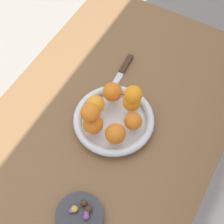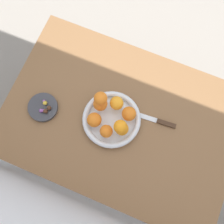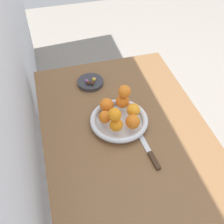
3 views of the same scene
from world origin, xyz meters
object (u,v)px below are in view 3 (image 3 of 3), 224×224
object	(u,v)px
orange_3	(107,105)
orange_1	(133,110)
orange_5	(116,125)
orange_6	(124,91)
orange_7	(115,115)
orange_4	(105,117)
candy_ball_1	(87,81)
candy_ball_0	(94,79)
dining_table	(125,141)
orange_0	(133,122)
candy_ball_4	(95,79)
candy_ball_5	(88,82)
candy_ball_2	(88,83)
candy_ball_3	(93,83)
knife	(148,149)
orange_2	(122,101)
candy_dish	(90,82)
fruit_bowl	(119,121)

from	to	relation	value
orange_3	orange_1	bearing A→B (deg)	-119.44
orange_5	orange_6	bearing A→B (deg)	-29.84
orange_5	orange_7	size ratio (longest dim) A/B	1.02
orange_4	candy_ball_1	size ratio (longest dim) A/B	3.23
orange_1	candy_ball_0	world-z (taller)	orange_1
dining_table	orange_5	size ratio (longest dim) A/B	18.37
orange_0	candy_ball_4	xyz separation A→B (m)	(0.39, 0.08, -0.04)
orange_3	candy_ball_5	xyz separation A→B (m)	(0.24, 0.04, -0.04)
dining_table	candy_ball_0	size ratio (longest dim) A/B	53.70
candy_ball_2	candy_ball_3	size ratio (longest dim) A/B	1.04
orange_1	knife	distance (m)	0.20
orange_3	orange_5	world-z (taller)	orange_3
orange_7	candy_ball_2	xyz separation A→B (m)	(0.35, 0.05, -0.10)
candy_ball_4	orange_6	bearing A→B (deg)	-161.52
orange_4	orange_3	bearing A→B (deg)	-20.79
orange_0	knife	xyz separation A→B (m)	(-0.11, -0.04, -0.07)
orange_2	candy_ball_1	distance (m)	0.28
orange_4	orange_1	bearing A→B (deg)	-87.20
orange_1	orange_6	world-z (taller)	orange_6
candy_ball_2	candy_dish	bearing A→B (deg)	-31.58
candy_dish	orange_0	distance (m)	0.41
orange_5	candy_ball_0	bearing A→B (deg)	2.53
fruit_bowl	orange_0	xyz separation A→B (m)	(-0.07, -0.04, 0.05)
candy_ball_1	candy_ball_2	world-z (taller)	candy_ball_2
candy_ball_0	candy_ball_2	size ratio (longest dim) A/B	0.95
orange_1	candy_ball_1	distance (m)	0.35
orange_0	candy_ball_1	distance (m)	0.41
orange_3	candy_ball_2	bearing A→B (deg)	10.10
orange_0	candy_ball_4	size ratio (longest dim) A/B	4.42
candy_ball_3	candy_dish	bearing A→B (deg)	8.33
dining_table	orange_3	bearing A→B (deg)	30.63
candy_ball_2	fruit_bowl	bearing A→B (deg)	-164.29
knife	candy_ball_1	bearing A→B (deg)	18.57
orange_0	orange_6	world-z (taller)	orange_6
orange_0	candy_dish	bearing A→B (deg)	15.89
fruit_bowl	candy_ball_2	bearing A→B (deg)	15.71
orange_1	candy_ball_5	bearing A→B (deg)	26.58
orange_5	orange_6	xyz separation A→B (m)	(0.13, -0.08, 0.06)
orange_0	orange_5	xyz separation A→B (m)	(0.00, 0.07, -0.00)
candy_ball_1	candy_ball_2	bearing A→B (deg)	-165.26
candy_ball_1	candy_ball_3	size ratio (longest dim) A/B	0.86
dining_table	candy_ball_5	size ratio (longest dim) A/B	70.10
orange_2	candy_ball_4	distance (m)	0.27
orange_3	orange_4	world-z (taller)	orange_3
orange_7	candy_ball_2	world-z (taller)	orange_7
candy_dish	orange_1	world-z (taller)	orange_1
orange_0	candy_ball_5	distance (m)	0.40
orange_6	candy_ball_0	size ratio (longest dim) A/B	2.90
dining_table	knife	world-z (taller)	knife
dining_table	orange_0	xyz separation A→B (m)	(-0.03, -0.02, 0.16)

